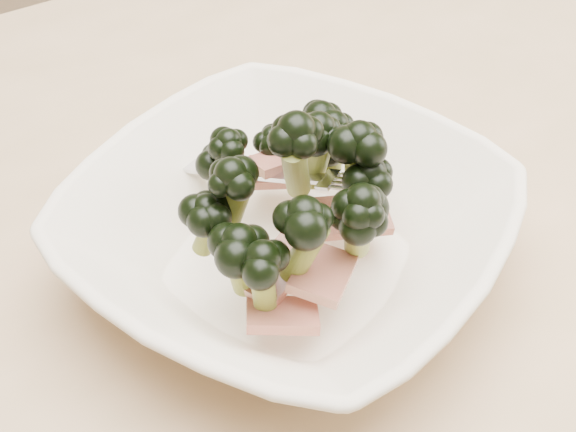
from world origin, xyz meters
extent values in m
cube|color=tan|center=(0.00, 0.00, 0.73)|extent=(1.20, 0.80, 0.04)
cylinder|color=tan|center=(0.55, 0.35, 0.35)|extent=(0.06, 0.06, 0.71)
imported|color=white|center=(-0.11, -0.06, 0.78)|extent=(0.37, 0.37, 0.07)
cylinder|color=olive|center=(-0.13, 0.01, 0.79)|extent=(0.02, 0.02, 0.03)
ellipsoid|color=black|center=(-0.13, 0.01, 0.81)|extent=(0.03, 0.03, 0.03)
cylinder|color=olive|center=(-0.16, -0.09, 0.80)|extent=(0.02, 0.02, 0.04)
ellipsoid|color=black|center=(-0.16, -0.09, 0.83)|extent=(0.04, 0.04, 0.03)
cylinder|color=olive|center=(-0.11, -0.07, 0.84)|extent=(0.03, 0.03, 0.05)
ellipsoid|color=black|center=(-0.11, -0.07, 0.87)|extent=(0.04, 0.04, 0.03)
cylinder|color=olive|center=(-0.13, -0.11, 0.81)|extent=(0.03, 0.03, 0.06)
ellipsoid|color=black|center=(-0.13, -0.11, 0.85)|extent=(0.04, 0.04, 0.03)
cylinder|color=olive|center=(-0.08, -0.04, 0.82)|extent=(0.02, 0.02, 0.05)
ellipsoid|color=black|center=(-0.08, -0.04, 0.85)|extent=(0.04, 0.04, 0.03)
cylinder|color=olive|center=(-0.09, -0.11, 0.81)|extent=(0.03, 0.03, 0.04)
ellipsoid|color=black|center=(-0.09, -0.11, 0.83)|extent=(0.04, 0.04, 0.03)
cylinder|color=olive|center=(-0.16, -0.11, 0.80)|extent=(0.02, 0.02, 0.05)
ellipsoid|color=black|center=(-0.16, -0.11, 0.83)|extent=(0.04, 0.04, 0.03)
cylinder|color=olive|center=(-0.06, -0.02, 0.80)|extent=(0.03, 0.02, 0.05)
ellipsoid|color=black|center=(-0.06, -0.02, 0.83)|extent=(0.04, 0.04, 0.03)
cylinder|color=olive|center=(-0.15, -0.06, 0.82)|extent=(0.03, 0.02, 0.05)
ellipsoid|color=black|center=(-0.15, -0.06, 0.85)|extent=(0.04, 0.04, 0.03)
cylinder|color=olive|center=(-0.09, -0.11, 0.81)|extent=(0.02, 0.03, 0.04)
ellipsoid|color=black|center=(-0.09, -0.11, 0.84)|extent=(0.04, 0.04, 0.03)
cylinder|color=olive|center=(-0.06, -0.03, 0.80)|extent=(0.02, 0.02, 0.04)
ellipsoid|color=black|center=(-0.06, -0.03, 0.82)|extent=(0.04, 0.04, 0.03)
cylinder|color=olive|center=(-0.17, -0.05, 0.81)|extent=(0.02, 0.02, 0.04)
ellipsoid|color=black|center=(-0.17, -0.05, 0.83)|extent=(0.03, 0.03, 0.03)
cylinder|color=olive|center=(-0.06, -0.08, 0.80)|extent=(0.03, 0.02, 0.04)
ellipsoid|color=black|center=(-0.06, -0.08, 0.83)|extent=(0.04, 0.04, 0.03)
cylinder|color=olive|center=(-0.07, -0.07, 0.82)|extent=(0.02, 0.03, 0.05)
ellipsoid|color=black|center=(-0.07, -0.07, 0.85)|extent=(0.04, 0.04, 0.03)
cylinder|color=olive|center=(-0.09, 0.00, 0.79)|extent=(0.02, 0.01, 0.04)
ellipsoid|color=black|center=(-0.09, 0.00, 0.81)|extent=(0.03, 0.03, 0.02)
cylinder|color=olive|center=(-0.12, 0.00, 0.80)|extent=(0.02, 0.02, 0.04)
ellipsoid|color=black|center=(-0.12, 0.00, 0.83)|extent=(0.03, 0.03, 0.02)
cylinder|color=olive|center=(-0.06, -0.03, 0.81)|extent=(0.02, 0.03, 0.05)
ellipsoid|color=black|center=(-0.06, -0.03, 0.83)|extent=(0.04, 0.04, 0.03)
cube|color=maroon|center=(-0.09, 0.00, 0.78)|extent=(0.05, 0.05, 0.01)
cube|color=maroon|center=(-0.07, -0.07, 0.79)|extent=(0.06, 0.05, 0.01)
cube|color=maroon|center=(-0.14, -0.09, 0.79)|extent=(0.06, 0.04, 0.02)
cube|color=maroon|center=(-0.12, -0.11, 0.79)|extent=(0.06, 0.05, 0.02)
cube|color=maroon|center=(-0.15, -0.12, 0.78)|extent=(0.05, 0.05, 0.02)
cube|color=maroon|center=(-0.09, -0.01, 0.81)|extent=(0.05, 0.03, 0.02)
camera|label=1|loc=(-0.32, -0.38, 1.16)|focal=50.00mm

